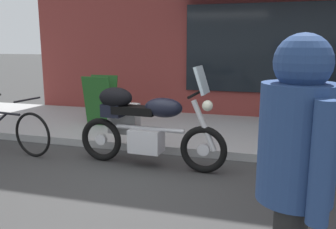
% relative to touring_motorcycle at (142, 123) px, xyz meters
% --- Properties ---
extents(ground_plane, '(80.00, 80.00, 0.00)m').
position_rel_touring_motorcycle_xyz_m(ground_plane, '(0.18, -0.77, -0.60)').
color(ground_plane, '#343434').
extents(touring_motorcycle, '(2.13, 0.73, 1.39)m').
position_rel_touring_motorcycle_xyz_m(touring_motorcycle, '(0.00, 0.00, 0.00)').
color(touring_motorcycle, black).
rests_on(touring_motorcycle, ground_plane).
extents(parked_bicycle, '(1.70, 0.48, 0.93)m').
position_rel_touring_motorcycle_xyz_m(parked_bicycle, '(-2.19, -0.05, -0.23)').
color(parked_bicycle, black).
rests_on(parked_bicycle, ground_plane).
extents(pedestrian_walking, '(0.50, 0.52, 1.73)m').
position_rel_touring_motorcycle_xyz_m(pedestrian_walking, '(1.83, -2.66, 0.49)').
color(pedestrian_walking, black).
rests_on(pedestrian_walking, ground_plane).
extents(sandwich_board_sign, '(0.55, 0.41, 0.94)m').
position_rel_touring_motorcycle_xyz_m(sandwich_board_sign, '(-1.43, 1.60, -0.01)').
color(sandwich_board_sign, '#1E511E').
rests_on(sandwich_board_sign, sidewalk_curb).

